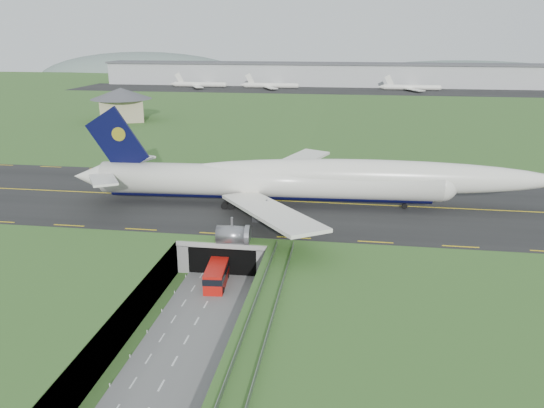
# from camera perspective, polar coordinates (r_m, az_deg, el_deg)

# --- Properties ---
(ground) EXTENTS (900.00, 900.00, 0.00)m
(ground) POSITION_cam_1_polar(r_m,az_deg,el_deg) (86.49, -6.61, -9.88)
(ground) COLOR #376026
(ground) RESTS_ON ground
(airfield_deck) EXTENTS (800.00, 800.00, 6.00)m
(airfield_deck) POSITION_cam_1_polar(r_m,az_deg,el_deg) (85.14, -6.68, -8.09)
(airfield_deck) COLOR gray
(airfield_deck) RESTS_ON ground
(trench_road) EXTENTS (12.00, 75.00, 0.20)m
(trench_road) POSITION_cam_1_polar(r_m,az_deg,el_deg) (80.14, -8.00, -12.26)
(trench_road) COLOR slate
(trench_road) RESTS_ON ground
(taxiway) EXTENTS (800.00, 44.00, 0.18)m
(taxiway) POSITION_cam_1_polar(r_m,az_deg,el_deg) (113.97, -2.49, 0.47)
(taxiway) COLOR black
(taxiway) RESTS_ON airfield_deck
(tunnel_portal) EXTENTS (17.00, 22.30, 6.00)m
(tunnel_portal) POSITION_cam_1_polar(r_m,az_deg,el_deg) (99.85, -4.23, -3.80)
(tunnel_portal) COLOR gray
(tunnel_portal) RESTS_ON ground
(guideway) EXTENTS (3.00, 53.00, 7.05)m
(guideway) POSITION_cam_1_polar(r_m,az_deg,el_deg) (65.50, -1.56, -14.18)
(guideway) COLOR #A8A8A3
(guideway) RESTS_ON ground
(jumbo_jet) EXTENTS (99.01, 62.83, 20.81)m
(jumbo_jet) POSITION_cam_1_polar(r_m,az_deg,el_deg) (108.16, 3.31, 2.55)
(jumbo_jet) COLOR white
(jumbo_jet) RESTS_ON ground
(shuttle_tram) EXTENTS (3.87, 8.67, 3.42)m
(shuttle_tram) POSITION_cam_1_polar(r_m,az_deg,el_deg) (89.04, -5.99, -7.66)
(shuttle_tram) COLOR red
(shuttle_tram) RESTS_ON ground
(service_building) EXTENTS (31.89, 31.89, 13.33)m
(service_building) POSITION_cam_1_polar(r_m,az_deg,el_deg) (228.32, -15.88, 10.57)
(service_building) COLOR tan
(service_building) RESTS_ON ground
(cargo_terminal) EXTENTS (320.00, 67.00, 15.60)m
(cargo_terminal) POSITION_cam_1_polar(r_m,az_deg,el_deg) (374.70, 5.36, 13.74)
(cargo_terminal) COLOR #B2B2B2
(cargo_terminal) RESTS_ON ground
(distant_hills) EXTENTS (700.00, 91.00, 60.00)m
(distant_hills) POSITION_cam_1_polar(r_m,az_deg,el_deg) (507.57, 13.66, 12.34)
(distant_hills) COLOR slate
(distant_hills) RESTS_ON ground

